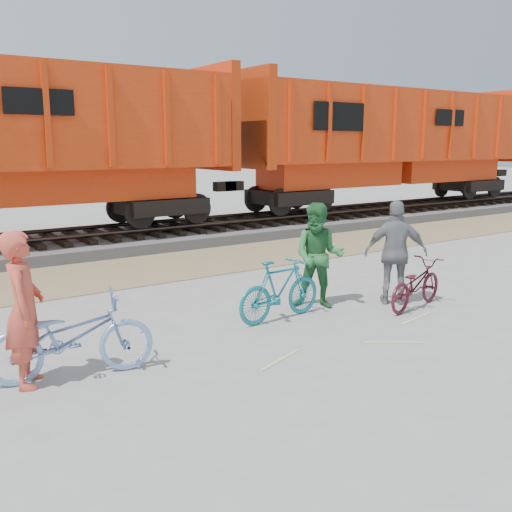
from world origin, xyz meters
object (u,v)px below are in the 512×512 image
(bicycle_maroon, at_px, (416,284))
(person_man, at_px, (319,256))
(bicycle_teal, at_px, (280,290))
(person_solo, at_px, (24,309))
(bicycle_blue, at_px, (71,337))
(hopper_car_right, at_px, (392,140))
(person_woman, at_px, (396,253))

(bicycle_maroon, bearing_deg, person_man, 41.96)
(bicycle_teal, height_order, person_solo, person_solo)
(bicycle_teal, bearing_deg, person_solo, 90.68)
(bicycle_blue, relative_size, bicycle_teal, 1.19)
(bicycle_teal, xyz_separation_m, person_man, (1.00, 0.20, 0.43))
(bicycle_teal, relative_size, person_solo, 0.90)
(hopper_car_right, relative_size, bicycle_maroon, 8.50)
(person_solo, relative_size, person_man, 1.01)
(bicycle_maroon, xyz_separation_m, person_woman, (-0.10, 0.40, 0.52))
(hopper_car_right, distance_m, bicycle_maroon, 13.27)
(bicycle_blue, relative_size, person_man, 1.08)
(person_solo, relative_size, person_woman, 1.00)
(hopper_car_right, xyz_separation_m, bicycle_maroon, (-9.26, -9.15, -2.57))
(bicycle_blue, distance_m, person_solo, 0.66)
(hopper_car_right, height_order, bicycle_blue, hopper_car_right)
(hopper_car_right, bearing_deg, person_solo, -151.12)
(bicycle_maroon, bearing_deg, bicycle_teal, 59.01)
(bicycle_teal, height_order, bicycle_maroon, bicycle_teal)
(hopper_car_right, height_order, person_woman, hopper_car_right)
(bicycle_blue, bearing_deg, bicycle_maroon, -81.53)
(bicycle_blue, xyz_separation_m, person_solo, (-0.50, 0.10, 0.42))
(bicycle_teal, xyz_separation_m, person_woman, (2.31, -0.41, 0.44))
(bicycle_teal, distance_m, person_man, 1.11)
(hopper_car_right, bearing_deg, person_woman, -136.94)
(bicycle_blue, xyz_separation_m, bicycle_teal, (3.58, 0.45, -0.02))
(person_woman, bearing_deg, bicycle_teal, 29.96)
(person_man, xyz_separation_m, person_woman, (1.31, -0.61, 0.01))
(person_solo, bearing_deg, hopper_car_right, -41.96)
(person_solo, xyz_separation_m, person_woman, (6.39, -0.06, -0.00))
(hopper_car_right, distance_m, bicycle_teal, 14.56)
(person_solo, distance_m, person_man, 5.11)
(person_woman, bearing_deg, person_solo, 39.53)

